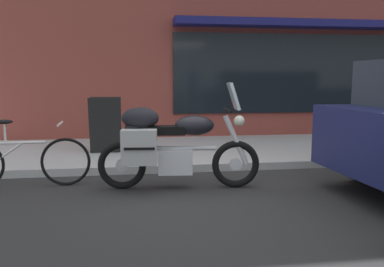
# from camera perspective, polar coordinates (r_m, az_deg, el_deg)

# --- Properties ---
(ground_plane) EXTENTS (80.00, 80.00, 0.00)m
(ground_plane) POSITION_cam_1_polar(r_m,az_deg,el_deg) (5.14, 3.16, -8.48)
(ground_plane) COLOR #2A2A2A
(touring_motorcycle) EXTENTS (2.13, 0.62, 1.39)m
(touring_motorcycle) POSITION_cam_1_polar(r_m,az_deg,el_deg) (5.20, -3.29, -1.48)
(touring_motorcycle) COLOR black
(touring_motorcycle) RESTS_ON ground_plane
(parked_bicycle) EXTENTS (1.75, 0.48, 0.92)m
(parked_bicycle) POSITION_cam_1_polar(r_m,az_deg,el_deg) (5.76, -23.04, -3.61)
(parked_bicycle) COLOR black
(parked_bicycle) RESTS_ON ground_plane
(sandwich_board_sign) EXTENTS (0.55, 0.42, 0.99)m
(sandwich_board_sign) POSITION_cam_1_polar(r_m,az_deg,el_deg) (7.30, -12.22, 1.19)
(sandwich_board_sign) COLOR black
(sandwich_board_sign) RESTS_ON sidewalk_curb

